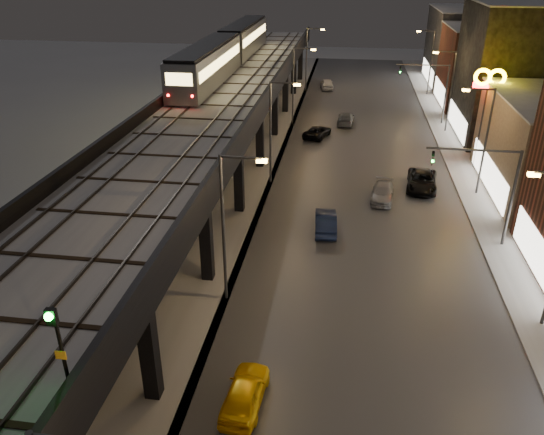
{
  "coord_description": "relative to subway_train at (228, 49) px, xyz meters",
  "views": [
    {
      "loc": [
        5.69,
        -12.35,
        18.28
      ],
      "look_at": [
        1.87,
        14.12,
        5.0
      ],
      "focal_mm": 35.0,
      "sensor_mm": 36.0,
      "label": 1
    }
  ],
  "objects": [
    {
      "name": "road_surface",
      "position": [
        16.0,
        -15.12,
        -8.46
      ],
      "size": [
        17.0,
        120.0,
        0.06
      ],
      "primitive_type": "cube",
      "color": "#46474D",
      "rests_on": "ground"
    },
    {
      "name": "sidewalk_right",
      "position": [
        26.0,
        -15.12,
        -8.42
      ],
      "size": [
        4.0,
        120.0,
        0.14
      ],
      "primitive_type": "cube",
      "color": "#9FA1A8",
      "rests_on": "ground"
    },
    {
      "name": "under_viaduct_pavement",
      "position": [
        2.5,
        -15.12,
        -8.46
      ],
      "size": [
        11.0,
        120.0,
        0.06
      ],
      "primitive_type": "cube",
      "color": "#9FA1A8",
      "rests_on": "ground"
    },
    {
      "name": "elevated_viaduct",
      "position": [
        2.5,
        -18.27,
        -2.87
      ],
      "size": [
        9.0,
        100.0,
        6.3
      ],
      "color": "black",
      "rests_on": "ground"
    },
    {
      "name": "viaduct_trackbed",
      "position": [
        2.49,
        -18.14,
        -2.1
      ],
      "size": [
        8.4,
        100.0,
        0.32
      ],
      "color": "#B2B7C1",
      "rests_on": "elevated_viaduct"
    },
    {
      "name": "viaduct_parapet_streetside",
      "position": [
        6.85,
        -18.12,
        -1.64
      ],
      "size": [
        0.3,
        100.0,
        1.1
      ],
      "primitive_type": "cube",
      "color": "black",
      "rests_on": "elevated_viaduct"
    },
    {
      "name": "viaduct_parapet_far",
      "position": [
        -1.85,
        -18.12,
        -1.64
      ],
      "size": [
        0.3,
        100.0,
        1.1
      ],
      "primitive_type": "cube",
      "color": "black",
      "rests_on": "elevated_viaduct"
    },
    {
      "name": "building_d",
      "position": [
        32.49,
        -2.12,
        -1.41
      ],
      "size": [
        12.2,
        13.2,
        14.16
      ],
      "color": "black",
      "rests_on": "ground"
    },
    {
      "name": "building_e",
      "position": [
        32.49,
        11.88,
        -3.41
      ],
      "size": [
        12.2,
        12.2,
        10.16
      ],
      "color": "maroon",
      "rests_on": "ground"
    },
    {
      "name": "building_f",
      "position": [
        32.49,
        25.88,
        -2.91
      ],
      "size": [
        12.2,
        16.2,
        11.16
      ],
      "color": "#313133",
      "rests_on": "ground"
    },
    {
      "name": "streetlight_left_1",
      "position": [
        8.07,
        -37.12,
        -3.25
      ],
      "size": [
        2.57,
        0.28,
        9.0
      ],
      "color": "#38383A",
      "rests_on": "ground"
    },
    {
      "name": "streetlight_left_2",
      "position": [
        8.07,
        -19.12,
        -3.25
      ],
      "size": [
        2.57,
        0.28,
        9.0
      ],
      "color": "#38383A",
      "rests_on": "ground"
    },
    {
      "name": "streetlight_right_2",
      "position": [
        25.23,
        -19.12,
        -3.25
      ],
      "size": [
        2.56,
        0.28,
        9.0
      ],
      "color": "#38383A",
      "rests_on": "ground"
    },
    {
      "name": "streetlight_left_3",
      "position": [
        8.07,
        -1.12,
        -3.25
      ],
      "size": [
        2.57,
        0.28,
        9.0
      ],
      "color": "#38383A",
      "rests_on": "ground"
    },
    {
      "name": "streetlight_right_3",
      "position": [
        25.23,
        -1.12,
        -3.25
      ],
      "size": [
        2.56,
        0.28,
        9.0
      ],
      "color": "#38383A",
      "rests_on": "ground"
    },
    {
      "name": "streetlight_left_4",
      "position": [
        8.07,
        16.88,
        -3.25
      ],
      "size": [
        2.57,
        0.28,
        9.0
      ],
      "color": "#38383A",
      "rests_on": "ground"
    },
    {
      "name": "streetlight_right_4",
      "position": [
        25.23,
        16.88,
        -3.25
      ],
      "size": [
        2.56,
        0.28,
        9.0
      ],
      "color": "#38383A",
      "rests_on": "ground"
    },
    {
      "name": "traffic_light_rig_a",
      "position": [
        24.34,
        -28.12,
        -3.99
      ],
      "size": [
        6.1,
        0.34,
        7.0
      ],
      "color": "#38383A",
      "rests_on": "ground"
    },
    {
      "name": "traffic_light_rig_b",
      "position": [
        24.34,
        1.88,
        -3.99
      ],
      "size": [
        6.1,
        0.34,
        7.0
      ],
      "color": "#38383A",
      "rests_on": "ground"
    },
    {
      "name": "subway_train",
      "position": [
        0.0,
        0.0,
        0.0
      ],
      "size": [
        3.14,
        38.2,
        3.76
      ],
      "color": "gray",
      "rests_on": "viaduct_trackbed"
    },
    {
      "name": "rail_signal",
      "position": [
        6.4,
        -51.46,
        0.18
      ],
      "size": [
        0.33,
        0.42,
        2.88
      ],
      "color": "black",
      "rests_on": "viaduct_trackbed"
    },
    {
      "name": "car_taxi",
      "position": [
        10.46,
        -45.12,
        -7.79
      ],
      "size": [
        1.88,
        4.19,
        1.4
      ],
      "primitive_type": "imported",
      "rotation": [
        0.0,
        0.0,
        3.08
      ],
      "color": "#FFBF06",
      "rests_on": "ground"
    },
    {
      "name": "car_near_white",
      "position": [
        13.14,
        -27.69,
        -7.77
      ],
      "size": [
        1.82,
        4.46,
        1.44
      ],
      "primitive_type": "imported",
      "rotation": [
        0.0,
        0.0,
        3.21
      ],
      "color": "#141E3C",
      "rests_on": "ground"
    },
    {
      "name": "car_mid_silver",
      "position": [
        11.05,
        -5.44,
        -7.86
      ],
      "size": [
        3.35,
        4.93,
        1.25
      ],
      "primitive_type": "imported",
      "rotation": [
        0.0,
        0.0,
        2.83
      ],
      "color": "black",
      "rests_on": "ground"
    },
    {
      "name": "car_mid_dark",
      "position": [
        14.09,
        0.17,
        -7.81
      ],
      "size": [
        2.13,
        4.77,
        1.36
      ],
      "primitive_type": "imported",
      "rotation": [
        0.0,
        0.0,
        3.09
      ],
      "color": "slate",
      "rests_on": "ground"
    },
    {
      "name": "car_far_white",
      "position": [
        10.89,
        18.52,
        -7.73
      ],
      "size": [
        2.33,
        4.65,
        1.52
      ],
      "primitive_type": "imported",
      "rotation": [
        0.0,
        0.0,
        3.26
      ],
      "color": "silver",
      "rests_on": "ground"
    },
    {
      "name": "car_onc_dark",
      "position": [
        20.95,
        -18.73,
        -7.75
      ],
      "size": [
        3.05,
        5.57,
        1.48
      ],
      "primitive_type": "imported",
      "rotation": [
        0.0,
        0.0,
        -0.12
      ],
      "color": "black",
      "rests_on": "ground"
    },
    {
      "name": "car_onc_white",
      "position": [
        17.5,
        -21.53,
        -7.87
      ],
      "size": [
        2.17,
        4.43,
        1.24
      ],
      "primitive_type": "imported",
      "rotation": [
        0.0,
        0.0,
        -0.1
      ],
      "color": "#90939C",
      "rests_on": "ground"
    },
    {
      "name": "sign_mcdonalds",
      "position": [
        26.5,
        -12.76,
        -0.99
      ],
      "size": [
        2.78,
        0.64,
        9.35
      ],
      "color": "#38383A",
      "rests_on": "ground"
    }
  ]
}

